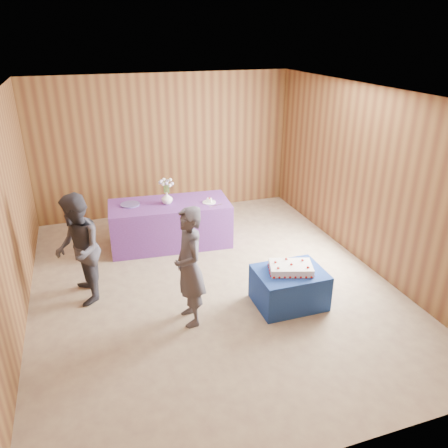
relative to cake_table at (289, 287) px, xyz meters
name	(u,v)px	position (x,y,z in m)	size (l,w,h in m)	color
ground	(211,284)	(-0.85, 0.80, -0.25)	(6.00, 6.00, 0.00)	tan
room_shell	(209,165)	(-0.85, 0.80, 1.55)	(5.04, 6.04, 2.72)	brown
cake_table	(289,287)	(0.00, 0.00, 0.00)	(0.90, 0.70, 0.50)	navy
serving_table	(170,224)	(-1.12, 2.29, 0.12)	(2.00, 0.90, 0.75)	#6C3798
sheet_cake	(291,268)	(0.00, 0.00, 0.30)	(0.66, 0.54, 0.13)	white
vase	(167,198)	(-1.16, 2.29, 0.60)	(0.19, 0.19, 0.19)	white
flower_spray	(166,183)	(-1.16, 2.29, 0.86)	(0.25, 0.26, 0.20)	#346B2B
platter	(130,204)	(-1.75, 2.42, 0.51)	(0.32, 0.32, 0.02)	#52478E
plate	(209,202)	(-0.48, 2.11, 0.51)	(0.22, 0.22, 0.01)	white
cake_slice	(209,200)	(-0.48, 2.11, 0.55)	(0.10, 0.09, 0.09)	white
knife	(216,206)	(-0.42, 1.94, 0.50)	(0.26, 0.02, 0.00)	silver
guest_left	(189,267)	(-1.35, 0.06, 0.53)	(0.57, 0.37, 1.55)	#3E3C48
guest_right	(78,250)	(-2.62, 0.98, 0.51)	(0.74, 0.58, 1.53)	#31313B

